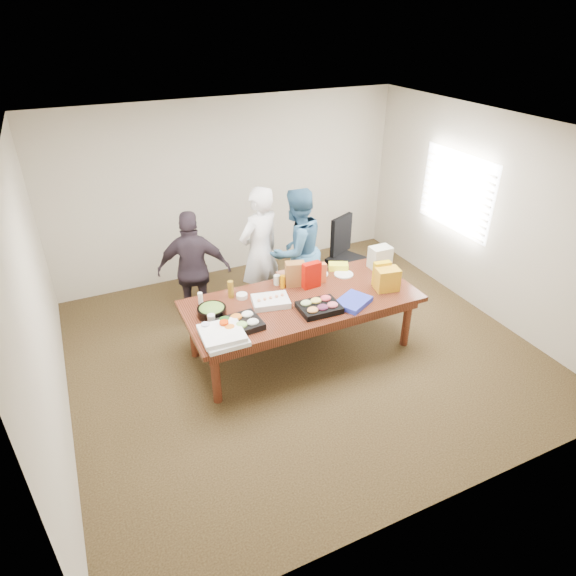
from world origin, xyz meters
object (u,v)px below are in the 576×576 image
office_chair (347,258)px  salad_bowl (212,312)px  person_center (260,252)px  person_right (296,251)px  conference_table (302,325)px  sheet_cake (271,301)px

office_chair → salad_bowl: size_ratio=3.26×
office_chair → salad_bowl: (-2.38, -1.00, 0.27)m
person_center → person_right: size_ratio=1.04×
office_chair → person_center: 1.45m
conference_table → person_center: 1.21m
person_center → salad_bowl: person_center is taller
person_right → salad_bowl: person_right is taller
conference_table → person_right: 1.17m
conference_table → person_center: (-0.10, 1.08, 0.54)m
office_chair → sheet_cake: 1.99m
office_chair → sheet_cake: size_ratio=2.52×
sheet_cake → salad_bowl: salad_bowl is taller
office_chair → person_right: size_ratio=0.61×
conference_table → sheet_cake: bearing=171.9°
person_right → office_chair: bearing=171.6°
conference_table → office_chair: 1.71m
sheet_cake → salad_bowl: (-0.70, 0.05, 0.02)m
office_chair → salad_bowl: office_chair is taller
office_chair → conference_table: bearing=-163.8°
conference_table → sheet_cake: sheet_cake is taller
person_center → sheet_cake: bearing=53.6°
person_center → office_chair: bearing=160.2°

